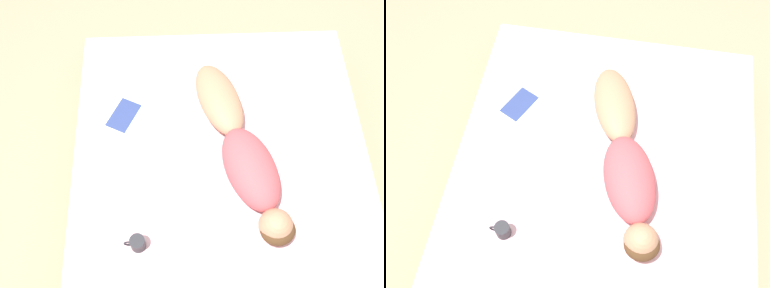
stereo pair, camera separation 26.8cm
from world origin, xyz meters
The scene contains 5 objects.
ground_plane centered at (0.00, 0.00, 0.00)m, with size 12.00×12.00×0.00m, color #9E8466.
bed centered at (0.00, 0.00, 0.22)m, with size 1.83×2.21×0.45m.
person centered at (-0.12, -0.08, 0.54)m, with size 0.57×1.27×0.20m.
open_magazine centered at (0.50, -0.37, 0.46)m, with size 0.54×0.49×0.01m.
coffee_mug centered at (0.49, 0.43, 0.50)m, with size 0.12×0.08×0.10m.
Camera 1 is at (0.22, 1.13, 2.86)m, focal length 42.00 mm.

